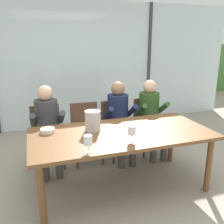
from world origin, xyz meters
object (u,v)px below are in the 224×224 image
object	(u,v)px
person_olive_shirt	(151,113)
chair_near_curtain	(47,131)
wine_glass_by_left_taster	(132,131)
chair_right_of_center	(148,121)
dining_table	(121,137)
ice_bucket_primary	(93,121)
person_charcoal_jacket	(48,123)
chair_left_of_center	(86,127)
person_navy_polo	(119,116)
wine_glass_near_bucket	(88,141)
chair_center	(116,124)
tasting_bowl	(48,131)

from	to	relation	value
person_olive_shirt	chair_near_curtain	bearing A→B (deg)	176.43
wine_glass_by_left_taster	chair_right_of_center	bearing A→B (deg)	55.98
dining_table	wine_glass_by_left_taster	bearing A→B (deg)	-90.26
dining_table	person_olive_shirt	xyz separation A→B (m)	(0.80, 0.79, 0.01)
dining_table	ice_bucket_primary	bearing A→B (deg)	153.67
chair_right_of_center	person_charcoal_jacket	xyz separation A→B (m)	(-1.61, -0.12, 0.17)
person_charcoal_jacket	person_olive_shirt	distance (m)	1.59
chair_left_of_center	person_olive_shirt	world-z (taller)	person_olive_shirt
person_navy_polo	person_olive_shirt	world-z (taller)	same
person_navy_polo	wine_glass_near_bucket	distance (m)	1.44
chair_center	tasting_bowl	xyz separation A→B (m)	(-1.09, -0.67, 0.25)
chair_right_of_center	wine_glass_near_bucket	distance (m)	1.90
dining_table	wine_glass_by_left_taster	distance (m)	0.36
wine_glass_by_left_taster	chair_left_of_center	bearing A→B (deg)	100.64
person_olive_shirt	wine_glass_by_left_taster	world-z (taller)	person_olive_shirt
dining_table	wine_glass_near_bucket	size ratio (longest dim) A/B	12.22
wine_glass_near_bucket	ice_bucket_primary	bearing A→B (deg)	71.55
chair_left_of_center	chair_right_of_center	bearing A→B (deg)	0.19
chair_right_of_center	person_navy_polo	world-z (taller)	person_navy_polo
chair_left_of_center	person_navy_polo	xyz separation A→B (m)	(0.50, -0.13, 0.17)
person_charcoal_jacket	ice_bucket_primary	distance (m)	0.82
chair_center	person_navy_polo	world-z (taller)	person_navy_polo
chair_center	person_charcoal_jacket	xyz separation A→B (m)	(-1.06, -0.14, 0.17)
chair_center	person_charcoal_jacket	world-z (taller)	person_charcoal_jacket
chair_left_of_center	chair_center	world-z (taller)	same
tasting_bowl	wine_glass_by_left_taster	bearing A→B (deg)	-33.96
person_charcoal_jacket	person_olive_shirt	size ratio (longest dim) A/B	1.00
chair_left_of_center	person_navy_polo	distance (m)	0.55
dining_table	chair_right_of_center	size ratio (longest dim) A/B	2.42
dining_table	chair_center	size ratio (longest dim) A/B	2.42
dining_table	chair_near_curtain	bearing A→B (deg)	130.73
chair_right_of_center	ice_bucket_primary	distance (m)	1.40
chair_left_of_center	person_charcoal_jacket	bearing A→B (deg)	-165.57
dining_table	person_charcoal_jacket	bearing A→B (deg)	135.26
chair_right_of_center	wine_glass_by_left_taster	bearing A→B (deg)	-124.14
chair_left_of_center	wine_glass_by_left_taster	size ratio (longest dim) A/B	5.05
chair_left_of_center	person_charcoal_jacket	distance (m)	0.60
wine_glass_near_bucket	person_navy_polo	bearing A→B (deg)	57.45
person_charcoal_jacket	person_navy_polo	world-z (taller)	same
dining_table	tasting_bowl	size ratio (longest dim) A/B	12.78
wine_glass_by_left_taster	chair_center	bearing A→B (deg)	77.85
tasting_bowl	wine_glass_near_bucket	distance (m)	0.76
ice_bucket_primary	wine_glass_near_bucket	world-z (taller)	ice_bucket_primary
dining_table	person_charcoal_jacket	distance (m)	1.12
chair_near_curtain	person_charcoal_jacket	world-z (taller)	person_charcoal_jacket
dining_table	chair_near_curtain	world-z (taller)	chair_near_curtain
person_charcoal_jacket	ice_bucket_primary	world-z (taller)	person_charcoal_jacket
tasting_bowl	wine_glass_near_bucket	size ratio (longest dim) A/B	0.96
chair_center	person_olive_shirt	size ratio (longest dim) A/B	0.73
person_navy_polo	wine_glass_by_left_taster	distance (m)	1.14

